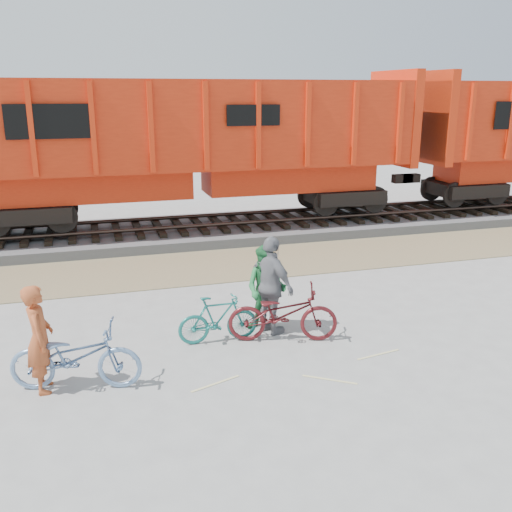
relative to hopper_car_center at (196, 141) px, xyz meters
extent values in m
plane|color=#9E9E99|center=(-0.65, -9.00, -3.01)|extent=(120.00, 120.00, 0.00)
cube|color=#8B7E56|center=(-0.65, -3.50, -3.00)|extent=(120.00, 3.00, 0.02)
cube|color=slate|center=(-0.65, 0.00, -2.86)|extent=(120.00, 4.00, 0.30)
cube|color=black|center=(-0.65, 0.00, -2.65)|extent=(0.22, 2.60, 0.12)
cube|color=black|center=(5.85, 0.00, -2.65)|extent=(0.22, 2.60, 0.12)
cylinder|color=#382821|center=(-0.65, -0.72, -2.53)|extent=(120.00, 0.12, 0.12)
cylinder|color=#382821|center=(-0.65, 0.72, -2.53)|extent=(120.00, 0.12, 0.12)
cube|color=black|center=(0.00, 0.00, -2.07)|extent=(11.20, 2.20, 0.80)
cube|color=red|center=(0.00, 0.00, -1.22)|extent=(11.76, 1.65, 0.90)
cube|color=red|center=(0.00, 0.00, 0.53)|extent=(14.00, 3.00, 2.60)
cube|color=red|center=(6.85, 0.00, 0.63)|extent=(0.30, 3.06, 3.10)
cube|color=black|center=(-4.20, -1.58, 0.73)|extent=(2.20, 0.04, 0.90)
cube|color=red|center=(8.15, 0.00, 0.63)|extent=(0.30, 3.06, 3.10)
imported|color=#6B8CB7|center=(-3.75, -9.30, -2.47)|extent=(2.14, 1.17, 1.07)
imported|color=#1B7068|center=(-1.24, -8.24, -2.56)|extent=(1.50, 0.43, 0.90)
imported|color=#551619|center=(-0.07, -8.52, -2.47)|extent=(2.14, 1.23, 1.06)
imported|color=#AA4B25|center=(-4.25, -9.20, -2.15)|extent=(0.44, 0.65, 1.72)
imported|color=#23703A|center=(-0.24, -8.04, -2.15)|extent=(1.05, 1.02, 1.71)
imported|color=slate|center=(-0.17, -8.12, -2.05)|extent=(0.90, 1.21, 1.91)
camera|label=1|loc=(-3.36, -17.82, 1.47)|focal=40.00mm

